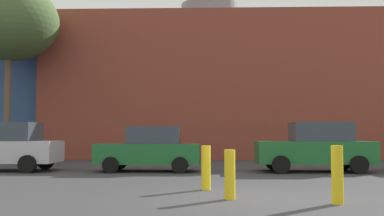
{
  "coord_description": "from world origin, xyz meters",
  "views": [
    {
      "loc": [
        -1.03,
        -10.46,
        1.43
      ],
      "look_at": [
        -1.66,
        9.53,
        2.56
      ],
      "focal_mm": 43.13,
      "sensor_mm": 36.0,
      "label": 1
    }
  ],
  "objects": [
    {
      "name": "bollard_yellow_2",
      "position": [
        -1.05,
        1.46,
        0.57
      ],
      "size": [
        0.24,
        0.24,
        1.14
      ],
      "primitive_type": "cylinder",
      "color": "yellow",
      "rests_on": "ground_plane"
    },
    {
      "name": "ground_plane",
      "position": [
        0.0,
        0.0,
        0.0
      ],
      "size": [
        200.0,
        200.0,
        0.0
      ],
      "primitive_type": "plane",
      "color": "#38383A"
    },
    {
      "name": "parked_car_0",
      "position": [
        -8.93,
        7.26,
        0.94
      ],
      "size": [
        4.36,
        2.14,
        1.89
      ],
      "rotation": [
        0.0,
        0.0,
        3.14
      ],
      "color": "silver",
      "rests_on": "ground_plane"
    },
    {
      "name": "bollard_yellow_0",
      "position": [
        1.64,
        -0.88,
        0.6
      ],
      "size": [
        0.24,
        0.24,
        1.2
      ],
      "primitive_type": "cylinder",
      "color": "yellow",
      "rests_on": "ground_plane"
    },
    {
      "name": "parked_car_1",
      "position": [
        -3.21,
        7.26,
        0.85
      ],
      "size": [
        3.95,
        1.94,
        1.71
      ],
      "rotation": [
        0.0,
        0.0,
        3.14
      ],
      "color": "#1E662D",
      "rests_on": "ground_plane"
    },
    {
      "name": "building_backdrop",
      "position": [
        -0.79,
        21.64,
        4.27
      ],
      "size": [
        38.3,
        13.1,
        10.54
      ],
      "color": "brown",
      "rests_on": "ground_plane"
    },
    {
      "name": "bollard_yellow_1",
      "position": [
        -0.52,
        -0.27,
        0.54
      ],
      "size": [
        0.24,
        0.24,
        1.09
      ],
      "primitive_type": "cylinder",
      "color": "yellow",
      "rests_on": "ground_plane"
    },
    {
      "name": "parked_car_2",
      "position": [
        3.11,
        7.26,
        0.93
      ],
      "size": [
        4.33,
        2.12,
        1.88
      ],
      "rotation": [
        0.0,
        0.0,
        3.14
      ],
      "color": "#1E662D",
      "rests_on": "ground_plane"
    },
    {
      "name": "bare_tree_0",
      "position": [
        -11.31,
        12.93,
        7.27
      ],
      "size": [
        5.09,
        5.09,
        9.34
      ],
      "color": "brown",
      "rests_on": "ground_plane"
    }
  ]
}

